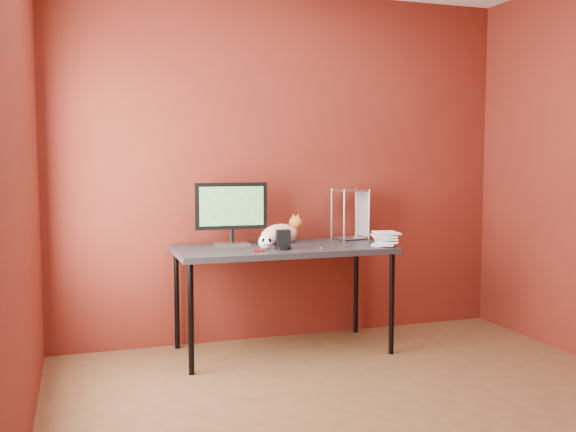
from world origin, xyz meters
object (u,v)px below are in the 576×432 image
object	(u,v)px
desk	(283,253)
cat	(280,233)
monitor	(231,210)
skull_mug	(266,242)
book_stack	(374,170)
speaker	(283,240)

from	to	relation	value
desk	cat	xyz separation A→B (m)	(0.03, 0.16, 0.12)
monitor	cat	size ratio (longest dim) A/B	1.32
skull_mug	book_stack	world-z (taller)	book_stack
desk	monitor	world-z (taller)	monitor
cat	book_stack	xyz separation A→B (m)	(0.60, -0.30, 0.46)
speaker	book_stack	bearing A→B (deg)	7.46
desk	speaker	xyz separation A→B (m)	(-0.04, -0.13, 0.11)
cat	speaker	xyz separation A→B (m)	(-0.07, -0.29, -0.01)
monitor	speaker	size ratio (longest dim) A/B	3.94
skull_mug	monitor	bearing A→B (deg)	132.86
monitor	cat	world-z (taller)	monitor
book_stack	skull_mug	bearing A→B (deg)	177.23
monitor	skull_mug	bearing A→B (deg)	-55.33
desk	speaker	bearing A→B (deg)	-106.43
desk	book_stack	distance (m)	0.87
monitor	cat	distance (m)	0.40
cat	speaker	distance (m)	0.30
desk	cat	size ratio (longest dim) A/B	3.87
desk	book_stack	xyz separation A→B (m)	(0.63, -0.14, 0.58)
skull_mug	speaker	xyz separation A→B (m)	(0.11, -0.03, 0.01)
speaker	desk	bearing A→B (deg)	81.74
skull_mug	speaker	bearing A→B (deg)	-4.60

